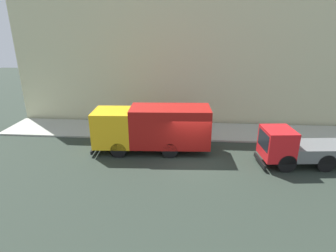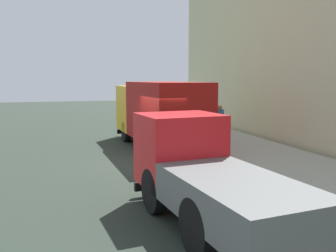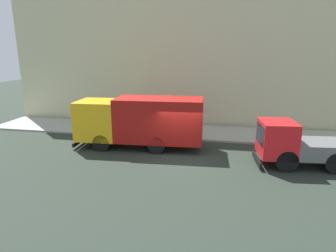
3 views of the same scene
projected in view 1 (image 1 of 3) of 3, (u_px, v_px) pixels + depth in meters
name	position (u px, v px, depth m)	size (l,w,h in m)	color
ground	(191.00, 160.00, 17.02)	(80.00, 80.00, 0.00)	#283229
sidewalk	(191.00, 131.00, 21.63)	(3.88, 30.00, 0.12)	#A5A79A
building_facade	(193.00, 51.00, 21.86)	(0.50, 30.00, 12.23)	beige
large_utility_truck	(153.00, 127.00, 17.71)	(2.72, 7.76, 3.05)	yellow
small_flatbed_truck	(298.00, 148.00, 16.01)	(2.44, 5.52, 2.32)	red
pedestrian_walking	(126.00, 117.00, 22.11)	(0.47, 0.47, 1.63)	#3F3759
pedestrian_standing	(153.00, 120.00, 21.06)	(0.52, 0.52, 1.77)	#3F3850
traffic_cone_orange	(98.00, 131.00, 20.51)	(0.44, 0.44, 0.63)	orange
street_sign_post	(172.00, 118.00, 19.73)	(0.44, 0.08, 2.50)	#4C5156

